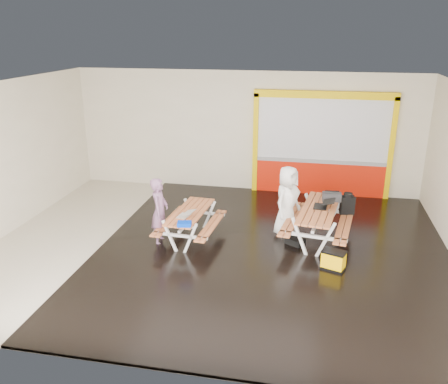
% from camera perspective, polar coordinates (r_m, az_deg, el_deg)
% --- Properties ---
extents(room, '(10.02, 8.02, 3.52)m').
position_cam_1_polar(room, '(9.71, -1.04, 2.43)').
color(room, beige).
rests_on(room, ground).
extents(deck, '(7.50, 7.98, 0.05)m').
position_cam_1_polar(deck, '(10.19, 5.97, -7.31)').
color(deck, black).
rests_on(deck, room).
extents(kiosk, '(3.88, 0.16, 3.00)m').
position_cam_1_polar(kiosk, '(13.38, 11.91, 5.44)').
color(kiosk, red).
rests_on(kiosk, room).
extents(picnic_table_left, '(1.35, 1.88, 0.72)m').
position_cam_1_polar(picnic_table_left, '(10.49, -4.16, -3.22)').
color(picnic_table_left, '#C76937').
rests_on(picnic_table_left, deck).
extents(picnic_table_right, '(1.69, 2.27, 0.84)m').
position_cam_1_polar(picnic_table_right, '(10.58, 11.57, -2.92)').
color(picnic_table_right, '#C76937').
rests_on(picnic_table_right, deck).
extents(person_left, '(0.41, 0.59, 1.55)m').
position_cam_1_polar(person_left, '(10.38, -7.92, -2.40)').
color(person_left, '#7D5476').
rests_on(person_left, deck).
extents(person_right, '(0.84, 0.96, 1.65)m').
position_cam_1_polar(person_right, '(10.68, 7.79, -1.11)').
color(person_right, white).
rests_on(person_right, deck).
extents(laptop_left, '(0.40, 0.37, 0.15)m').
position_cam_1_polar(laptop_left, '(10.12, -4.74, -2.78)').
color(laptop_left, silver).
rests_on(laptop_left, picnic_table_left).
extents(laptop_right, '(0.48, 0.43, 0.19)m').
position_cam_1_polar(laptop_right, '(10.54, 12.14, -1.54)').
color(laptop_right, black).
rests_on(laptop_right, picnic_table_right).
extents(blue_pouch, '(0.32, 0.25, 0.08)m').
position_cam_1_polar(blue_pouch, '(9.67, -4.91, -3.94)').
color(blue_pouch, '#002EC1').
rests_on(blue_pouch, picnic_table_left).
extents(toolbox, '(0.44, 0.23, 0.25)m').
position_cam_1_polar(toolbox, '(10.97, 13.12, -0.57)').
color(toolbox, black).
rests_on(toolbox, picnic_table_right).
extents(backpack, '(0.35, 0.26, 0.52)m').
position_cam_1_polar(backpack, '(11.11, 14.95, -1.43)').
color(backpack, black).
rests_on(backpack, picnic_table_right).
extents(dark_case, '(0.47, 0.44, 0.14)m').
position_cam_1_polar(dark_case, '(10.51, 8.76, -5.98)').
color(dark_case, black).
rests_on(dark_case, deck).
extents(fluke_bag, '(0.53, 0.44, 0.39)m').
position_cam_1_polar(fluke_bag, '(9.57, 13.32, -8.18)').
color(fluke_bag, black).
rests_on(fluke_bag, deck).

